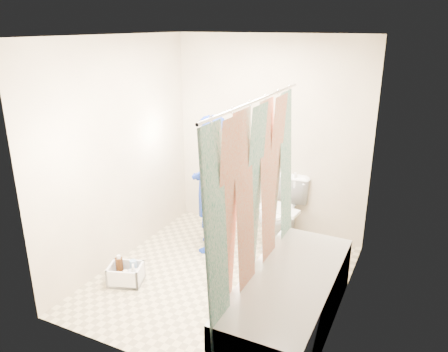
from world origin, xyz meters
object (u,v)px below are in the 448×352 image
at_px(toilet, 282,212).
at_px(plumber, 209,184).
at_px(bathtub, 289,300).
at_px(cleaning_caddy, 127,275).

bearing_deg(toilet, plumber, -141.52).
distance_m(bathtub, plumber, 1.69).
xyz_separation_m(bathtub, cleaning_caddy, (-1.68, -0.07, -0.18)).
relative_size(bathtub, plumber, 1.11).
bearing_deg(bathtub, plumber, 142.81).
bearing_deg(plumber, bathtub, 29.67).
xyz_separation_m(bathtub, toilet, (-0.56, 1.44, 0.13)).
xyz_separation_m(bathtub, plumber, (-1.28, 0.97, 0.52)).
height_order(toilet, plumber, plumber).
distance_m(plumber, cleaning_caddy, 1.32).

